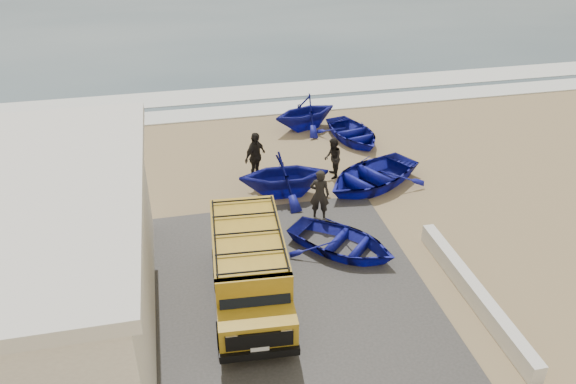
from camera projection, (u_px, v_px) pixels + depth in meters
ground at (273, 259)px, 17.00m from camera, size 160.00×160.00×0.00m
slab at (213, 313)px, 14.92m from camera, size 12.00×10.00×0.05m
surf_line at (225, 112)px, 27.13m from camera, size 180.00×1.60×0.06m
surf_wash at (220, 95)px, 29.24m from camera, size 180.00×2.20×0.04m
parapet at (474, 293)px, 15.25m from camera, size 0.35×6.00×0.55m
van at (249, 266)px, 14.91m from camera, size 2.20×4.90×2.06m
boat_near_left at (342, 242)px, 17.15m from camera, size 4.18×4.17×0.71m
boat_near_right at (371, 176)px, 20.73m from camera, size 5.00×4.52×0.85m
boat_mid_left at (284, 174)px, 19.91m from camera, size 3.33×2.90×1.70m
boat_mid_right at (353, 133)px, 24.24m from camera, size 3.05×3.81×0.70m
boat_far_left at (305, 112)px, 25.15m from camera, size 3.70×3.44×1.60m
fisherman_front at (320, 194)px, 18.58m from camera, size 0.77×0.63×1.81m
fisherman_middle at (333, 158)px, 21.14m from camera, size 0.70×0.85×1.58m
fisherman_back at (255, 157)px, 20.86m from camera, size 1.15×1.12×1.93m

